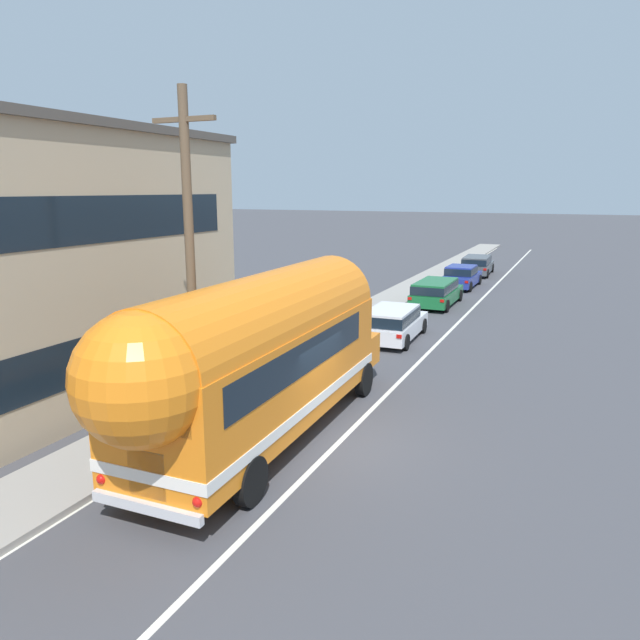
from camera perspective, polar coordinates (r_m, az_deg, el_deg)
ground_plane at (r=14.76m, az=1.79°, el=-11.75°), size 300.00×300.00×0.00m
lane_markings at (r=26.07m, az=8.63°, el=-1.09°), size 3.57×80.00×0.01m
sidewalk_slab at (r=25.16m, az=0.89°, el=-1.28°), size 2.22×90.00×0.15m
utility_pole at (r=15.37m, az=-12.41°, el=6.10°), size 1.80×0.24×8.50m
painted_bus at (r=13.91m, az=-6.08°, el=-3.23°), size 2.77×11.41×4.12m
car_lead at (r=24.26m, az=6.99°, el=-0.16°), size 2.09×4.50×1.37m
car_second at (r=31.90m, az=11.11°, el=2.76°), size 2.00×4.82×1.37m
car_third at (r=38.41m, az=13.44°, el=4.17°), size 1.97×4.60×1.37m
car_fourth at (r=44.32m, az=14.89°, el=5.23°), size 2.14×4.79×1.37m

